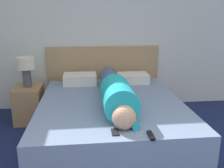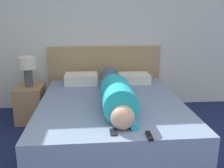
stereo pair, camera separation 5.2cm
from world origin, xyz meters
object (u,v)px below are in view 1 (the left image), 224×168
(nightstand, at_px, (29,104))
(tv_remote, at_px, (151,135))
(cell_phone, at_px, (115,132))
(bed, at_px, (111,120))
(person_lying, at_px, (115,92))
(pillow_near_headboard, at_px, (80,79))
(table_lamp, at_px, (26,67))
(pillow_second, at_px, (133,78))

(nightstand, xyz_separation_m, tv_remote, (1.36, -1.64, 0.26))
(tv_remote, xyz_separation_m, cell_phone, (-0.29, 0.11, -0.01))
(bed, relative_size, nightstand, 3.98)
(nightstand, xyz_separation_m, cell_phone, (1.07, -1.53, 0.25))
(nightstand, relative_size, person_lying, 0.31)
(person_lying, xyz_separation_m, pillow_near_headboard, (-0.42, 0.94, -0.07))
(bed, height_order, table_lamp, table_lamp)
(bed, bearing_deg, table_lamp, 148.74)
(table_lamp, bearing_deg, nightstand, -90.00)
(person_lying, xyz_separation_m, pillow_second, (0.38, 0.94, -0.08))
(pillow_second, bearing_deg, table_lamp, -175.77)
(person_lying, relative_size, cell_phone, 12.75)
(table_lamp, height_order, pillow_second, table_lamp)
(table_lamp, distance_m, cell_phone, 1.89)
(pillow_second, bearing_deg, nightstand, -175.77)
(bed, height_order, person_lying, person_lying)
(table_lamp, height_order, person_lying, table_lamp)
(tv_remote, bearing_deg, person_lying, 104.13)
(tv_remote, distance_m, cell_phone, 0.31)
(person_lying, distance_m, pillow_near_headboard, 1.03)
(pillow_second, distance_m, tv_remote, 1.76)
(nightstand, xyz_separation_m, pillow_near_headboard, (0.74, 0.11, 0.32))
(table_lamp, relative_size, pillow_near_headboard, 0.88)
(nightstand, height_order, cell_phone, same)
(person_lying, xyz_separation_m, cell_phone, (-0.09, -0.71, -0.14))
(pillow_second, height_order, tv_remote, pillow_second)
(bed, height_order, nightstand, nightstand)
(bed, relative_size, tv_remote, 13.64)
(nightstand, distance_m, person_lying, 1.48)
(table_lamp, xyz_separation_m, pillow_near_headboard, (0.74, 0.11, -0.22))
(pillow_second, xyz_separation_m, tv_remote, (-0.18, -1.75, -0.06))
(bed, relative_size, table_lamp, 4.83)
(bed, xyz_separation_m, nightstand, (-1.12, 0.68, 0.01))
(nightstand, height_order, pillow_second, pillow_second)
(nightstand, distance_m, cell_phone, 1.89)
(person_lying, height_order, pillow_near_headboard, person_lying)
(nightstand, bearing_deg, cell_phone, -55.09)
(pillow_second, relative_size, cell_phone, 3.51)
(bed, distance_m, nightstand, 1.31)
(table_lamp, bearing_deg, tv_remote, -50.25)
(nightstand, height_order, pillow_near_headboard, pillow_near_headboard)
(tv_remote, bearing_deg, pillow_second, 84.30)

